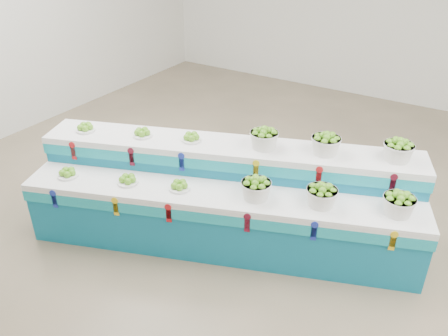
{
  "coord_description": "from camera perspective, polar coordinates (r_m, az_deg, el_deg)",
  "views": [
    {
      "loc": [
        1.46,
        -3.64,
        3.2
      ],
      "look_at": [
        -0.69,
        -0.18,
        0.87
      ],
      "focal_mm": 36.54,
      "sensor_mm": 36.0,
      "label": 1
    }
  ],
  "objects": [
    {
      "name": "ground",
      "position": [
        5.06,
        7.81,
        -9.76
      ],
      "size": [
        10.0,
        10.0,
        0.0
      ],
      "primitive_type": "plane",
      "color": "brown",
      "rests_on": "ground"
    },
    {
      "name": "display_stand",
      "position": [
        4.88,
        0.0,
        -3.67
      ],
      "size": [
        4.2,
        2.4,
        1.02
      ],
      "primitive_type": null,
      "rotation": [
        0.0,
        0.0,
        0.35
      ],
      "color": "#107195",
      "rests_on": "ground"
    },
    {
      "name": "plate_lower_left",
      "position": [
        5.09,
        -18.99,
        -0.52
      ],
      "size": [
        0.28,
        0.28,
        0.1
      ],
      "primitive_type": "cylinder",
      "rotation": [
        0.0,
        0.0,
        0.35
      ],
      "color": "white",
      "rests_on": "display_stand"
    },
    {
      "name": "plate_lower_mid",
      "position": [
        4.8,
        -11.97,
        -1.36
      ],
      "size": [
        0.28,
        0.28,
        0.1
      ],
      "primitive_type": "cylinder",
      "rotation": [
        0.0,
        0.0,
        0.35
      ],
      "color": "white",
      "rests_on": "display_stand"
    },
    {
      "name": "plate_lower_right",
      "position": [
        4.62,
        -5.62,
        -2.11
      ],
      "size": [
        0.28,
        0.28,
        0.1
      ],
      "primitive_type": "cylinder",
      "rotation": [
        0.0,
        0.0,
        0.35
      ],
      "color": "white",
      "rests_on": "display_stand"
    },
    {
      "name": "basket_lower_left",
      "position": [
        4.45,
        4.04,
        -2.51
      ],
      "size": [
        0.38,
        0.38,
        0.22
      ],
      "primitive_type": null,
      "rotation": [
        0.0,
        0.0,
        0.35
      ],
      "color": "silver",
      "rests_on": "display_stand"
    },
    {
      "name": "basket_lower_mid",
      "position": [
        4.43,
        12.12,
        -3.34
      ],
      "size": [
        0.38,
        0.38,
        0.22
      ],
      "primitive_type": null,
      "rotation": [
        0.0,
        0.0,
        0.35
      ],
      "color": "silver",
      "rests_on": "display_stand"
    },
    {
      "name": "basket_lower_right",
      "position": [
        4.51,
        21.04,
        -4.18
      ],
      "size": [
        0.38,
        0.38,
        0.22
      ],
      "primitive_type": null,
      "rotation": [
        0.0,
        0.0,
        0.35
      ],
      "color": "silver",
      "rests_on": "display_stand"
    },
    {
      "name": "plate_upper_left",
      "position": [
        5.35,
        -16.97,
        4.94
      ],
      "size": [
        0.28,
        0.28,
        0.1
      ],
      "primitive_type": "cylinder",
      "rotation": [
        0.0,
        0.0,
        0.35
      ],
      "color": "white",
      "rests_on": "display_stand"
    },
    {
      "name": "plate_upper_mid",
      "position": [
        5.07,
        -10.18,
        4.44
      ],
      "size": [
        0.28,
        0.28,
        0.1
      ],
      "primitive_type": "cylinder",
      "rotation": [
        0.0,
        0.0,
        0.35
      ],
      "color": "white",
      "rests_on": "display_stand"
    },
    {
      "name": "plate_upper_right",
      "position": [
        4.9,
        -4.1,
        3.94
      ],
      "size": [
        0.28,
        0.28,
        0.1
      ],
      "primitive_type": "cylinder",
      "rotation": [
        0.0,
        0.0,
        0.35
      ],
      "color": "white",
      "rests_on": "display_stand"
    },
    {
      "name": "basket_upper_left",
      "position": [
        4.74,
        5.04,
        3.77
      ],
      "size": [
        0.38,
        0.38,
        0.22
      ],
      "primitive_type": null,
      "rotation": [
        0.0,
        0.0,
        0.35
      ],
      "color": "silver",
      "rests_on": "display_stand"
    },
    {
      "name": "basket_upper_mid",
      "position": [
        4.72,
        12.62,
        3.02
      ],
      "size": [
        0.38,
        0.38,
        0.22
      ],
      "primitive_type": null,
      "rotation": [
        0.0,
        0.0,
        0.35
      ],
      "color": "silver",
      "rests_on": "display_stand"
    },
    {
      "name": "basket_upper_right",
      "position": [
        4.8,
        20.98,
        2.13
      ],
      "size": [
        0.38,
        0.38,
        0.22
      ],
      "primitive_type": null,
      "rotation": [
        0.0,
        0.0,
        0.35
      ],
      "color": "silver",
      "rests_on": "display_stand"
    }
  ]
}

